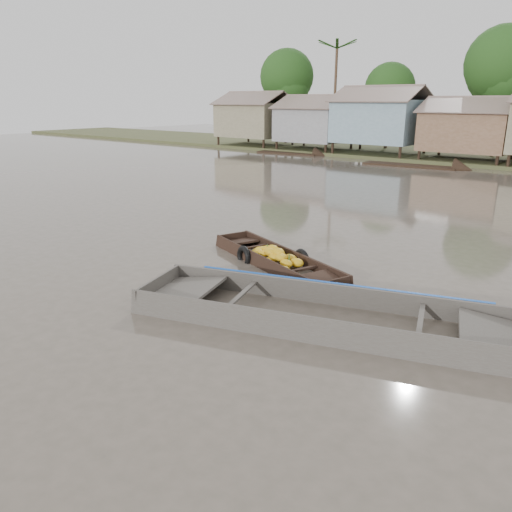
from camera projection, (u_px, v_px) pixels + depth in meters
The scene contains 3 objects.
ground at pixel (223, 299), 11.32m from camera, with size 120.00×120.00×0.00m, color #544C40.
banana_boat at pixel (274, 259), 13.69m from camera, with size 5.12×2.83×0.69m.
viewer_boat at pixel (325, 319), 10.11m from camera, with size 8.11×4.41×0.63m.
Camera 1 is at (7.19, -7.70, 4.32)m, focal length 35.00 mm.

